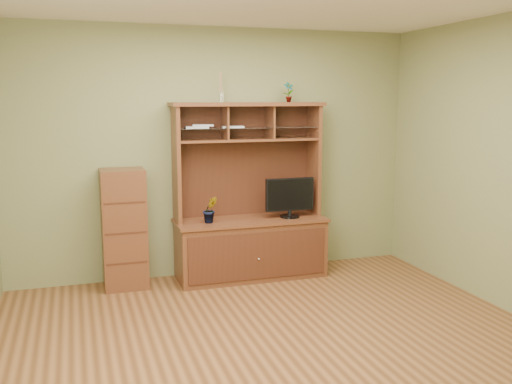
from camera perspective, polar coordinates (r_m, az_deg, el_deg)
name	(u,v)px	position (r m, az deg, el deg)	size (l,w,h in m)	color
room	(279,176)	(4.38, 2.32, 1.58)	(4.54, 4.04, 2.74)	#523017
media_hutch	(250,230)	(6.24, -0.62, -3.80)	(1.66, 0.61, 1.90)	#4D2816
monitor	(290,197)	(6.23, 3.41, -0.49)	(0.55, 0.21, 0.43)	black
orchid_plant	(210,210)	(5.99, -4.60, -1.76)	(0.16, 0.13, 0.28)	#20501B
top_plant	(288,92)	(6.30, 3.27, 9.95)	(0.12, 0.08, 0.22)	#305E21
reed_diffuser	(221,91)	(6.07, -3.56, 10.09)	(0.06, 0.06, 0.31)	silver
magazines	(211,126)	(6.05, -4.57, 6.55)	(0.64, 0.21, 0.04)	#AAAAAF
side_cabinet	(124,229)	(6.02, -13.05, -3.60)	(0.44, 0.40, 1.23)	#4D2816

